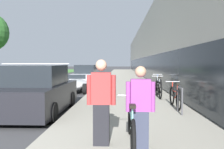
% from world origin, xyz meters
% --- Properties ---
extents(sidewalk_slab, '(4.24, 70.00, 0.14)m').
position_xyz_m(sidewalk_slab, '(5.51, 21.00, 0.07)').
color(sidewalk_slab, '#A39E8E').
rests_on(sidewalk_slab, ground).
extents(storefront_facade, '(10.01, 70.00, 6.55)m').
position_xyz_m(storefront_facade, '(12.67, 29.00, 3.27)').
color(storefront_facade, '#BCB7AD').
rests_on(storefront_facade, ground).
extents(lawn_strip, '(4.66, 70.00, 0.03)m').
position_xyz_m(lawn_strip, '(-6.12, 25.00, 0.01)').
color(lawn_strip, '#478438').
rests_on(lawn_strip, ground).
extents(tandem_bicycle, '(0.52, 2.40, 0.90)m').
position_xyz_m(tandem_bicycle, '(5.38, 1.26, 0.53)').
color(tandem_bicycle, black).
rests_on(tandem_bicycle, sidewalk_slab).
extents(person_rider, '(0.53, 0.21, 1.55)m').
position_xyz_m(person_rider, '(5.53, 0.97, 0.92)').
color(person_rider, '#33384C').
rests_on(person_rider, sidewalk_slab).
extents(person_bystander, '(0.57, 0.22, 1.67)m').
position_xyz_m(person_bystander, '(4.79, 1.33, 0.99)').
color(person_bystander, black).
rests_on(person_bystander, sidewalk_slab).
extents(bike_rack_hoop, '(0.05, 0.60, 0.84)m').
position_xyz_m(bike_rack_hoop, '(7.04, 4.41, 0.66)').
color(bike_rack_hoop, '#4C4C51').
rests_on(bike_rack_hoop, sidewalk_slab).
extents(cruiser_bike_nearest, '(0.52, 1.84, 0.92)m').
position_xyz_m(cruiser_bike_nearest, '(7.11, 5.47, 0.53)').
color(cruiser_bike_nearest, black).
rests_on(cruiser_bike_nearest, sidewalk_slab).
extents(cruiser_bike_middle, '(0.52, 1.78, 0.98)m').
position_xyz_m(cruiser_bike_middle, '(6.90, 8.00, 0.56)').
color(cruiser_bike_middle, black).
rests_on(cruiser_bike_middle, sidewalk_slab).
extents(cruiser_bike_farthest, '(0.52, 1.91, 0.97)m').
position_xyz_m(cruiser_bike_farthest, '(7.23, 10.17, 0.55)').
color(cruiser_bike_farthest, black).
rests_on(cruiser_bike_farthest, sidewalk_slab).
extents(parked_sedan_curbside, '(2.02, 4.53, 1.73)m').
position_xyz_m(parked_sedan_curbside, '(2.29, 5.01, 0.75)').
color(parked_sedan_curbside, black).
rests_on(parked_sedan_curbside, ground).
extents(vintage_roadster_curbside, '(1.74, 3.86, 1.01)m').
position_xyz_m(vintage_roadster_curbside, '(2.42, 11.30, 0.44)').
color(vintage_roadster_curbside, white).
rests_on(vintage_roadster_curbside, ground).
extents(parked_sedan_far, '(1.92, 4.60, 1.56)m').
position_xyz_m(parked_sedan_far, '(2.22, 17.19, 0.70)').
color(parked_sedan_far, silver).
rests_on(parked_sedan_far, ground).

